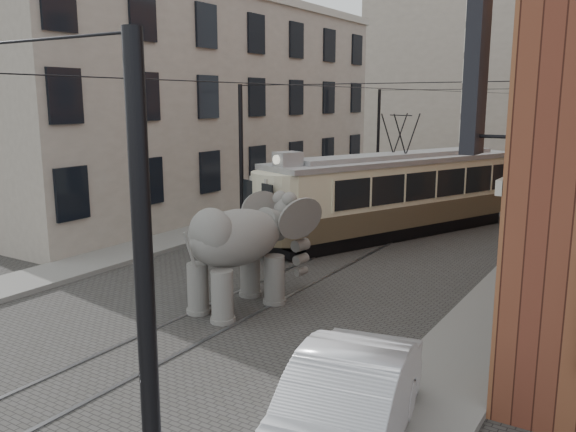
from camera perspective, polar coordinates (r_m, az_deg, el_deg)
The scene contains 10 objects.
ground at distance 17.27m, azimuth -1.31°, elevation -7.02°, with size 120.00×120.00×0.00m, color #3B3836.
tram_rails at distance 17.27m, azimuth -1.31°, elevation -6.98°, with size 1.54×80.00×0.02m, color slate, non-canonical shape.
sidewalk_right at distance 14.99m, azimuth 18.52°, elevation -10.21°, with size 2.00×60.00×0.15m, color slate.
sidewalk_left at distance 21.39m, azimuth -16.03°, elevation -3.67°, with size 2.00×60.00×0.15m, color slate.
stucco_building at distance 31.04m, azimuth -8.25°, elevation 10.33°, with size 7.00×24.00×10.00m, color gray.
distant_block at distance 54.46m, azimuth 23.10°, elevation 11.99°, with size 28.00×10.00×14.00m, color gray.
catenary at distance 20.99m, azimuth 5.76°, elevation 4.57°, with size 11.00×30.20×6.00m, color black, non-canonical shape.
tram at distance 24.04m, azimuth 10.62°, elevation 3.87°, with size 2.51×12.18×4.83m, color beige, non-canonical shape.
elephant at distance 15.38m, azimuth -4.98°, elevation -3.68°, with size 2.63×4.77×2.92m, color slate, non-canonical shape.
parked_car at distance 9.39m, azimuth 5.36°, elevation -18.22°, with size 1.68×4.78×1.58m, color silver.
Camera 1 is at (9.06, -13.68, 5.39)m, focal length 36.88 mm.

